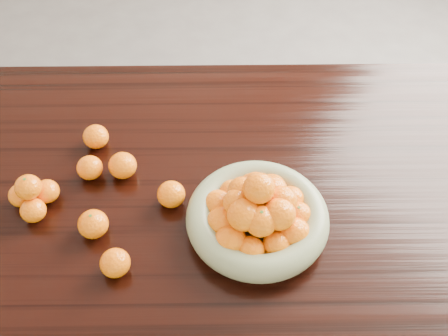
{
  "coord_description": "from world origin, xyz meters",
  "views": [
    {
      "loc": [
        -0.04,
        -0.84,
        1.78
      ],
      "look_at": [
        -0.03,
        -0.02,
        0.83
      ],
      "focal_mm": 40.0,
      "sensor_mm": 36.0,
      "label": 1
    }
  ],
  "objects_px": {
    "fruit_bowl": "(258,215)",
    "orange_pyramid": "(32,196)",
    "dining_table": "(233,202)",
    "loose_orange_0": "(93,224)"
  },
  "relations": [
    {
      "from": "orange_pyramid",
      "to": "loose_orange_0",
      "type": "bearing_deg",
      "value": -26.66
    },
    {
      "from": "dining_table",
      "to": "orange_pyramid",
      "type": "xyz_separation_m",
      "value": [
        -0.5,
        -0.07,
        0.13
      ]
    },
    {
      "from": "orange_pyramid",
      "to": "loose_orange_0",
      "type": "distance_m",
      "value": 0.18
    },
    {
      "from": "fruit_bowl",
      "to": "loose_orange_0",
      "type": "bearing_deg",
      "value": -178.62
    },
    {
      "from": "fruit_bowl",
      "to": "loose_orange_0",
      "type": "distance_m",
      "value": 0.39
    },
    {
      "from": "dining_table",
      "to": "fruit_bowl",
      "type": "height_order",
      "value": "fruit_bowl"
    },
    {
      "from": "fruit_bowl",
      "to": "orange_pyramid",
      "type": "height_order",
      "value": "fruit_bowl"
    },
    {
      "from": "dining_table",
      "to": "loose_orange_0",
      "type": "height_order",
      "value": "loose_orange_0"
    },
    {
      "from": "orange_pyramid",
      "to": "fruit_bowl",
      "type": "bearing_deg",
      "value": -7.37
    },
    {
      "from": "dining_table",
      "to": "fruit_bowl",
      "type": "xyz_separation_m",
      "value": [
        0.05,
        -0.14,
        0.14
      ]
    }
  ]
}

